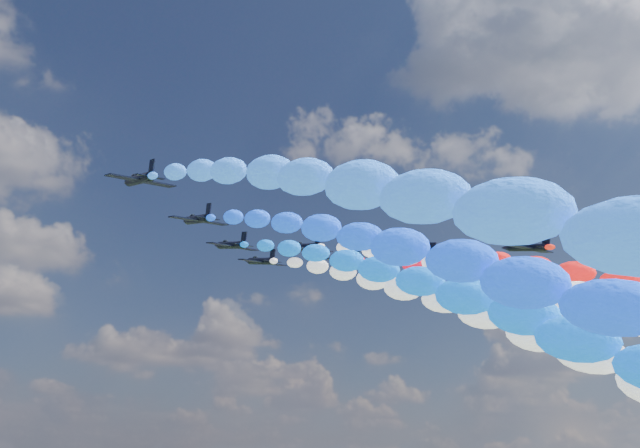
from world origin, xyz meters
TOP-DOWN VIEW (x-y plane):
  - jet_0 at (-34.94, -7.38)m, footprint 9.12×12.40m
  - trail_0 at (-34.94, -62.06)m, footprint 5.71×105.10m
  - jet_1 at (-20.98, 5.83)m, footprint 9.18×12.45m
  - trail_1 at (-20.98, -48.84)m, footprint 5.71×105.10m
  - jet_2 at (-9.73, 17.26)m, footprint 9.76×12.86m
  - trail_2 at (-9.73, -37.41)m, footprint 5.71×105.10m
  - jet_3 at (1.79, 11.64)m, footprint 9.26×12.51m
  - trail_3 at (1.79, -43.03)m, footprint 5.71×105.10m
  - jet_4 at (0.06, 24.95)m, footprint 9.41×12.61m
  - trail_4 at (0.06, -29.72)m, footprint 5.71×105.10m
  - jet_5 at (12.85, 15.92)m, footprint 9.38×12.59m
  - trail_5 at (12.85, -38.75)m, footprint 5.71×105.10m
  - jet_6 at (21.86, 6.08)m, footprint 9.44×12.64m
  - jet_7 at (34.80, -8.36)m, footprint 9.42×12.62m

SIDE VIEW (x-z plane):
  - trail_0 at x=-34.94m, z-range 54.46..98.45m
  - trail_1 at x=-20.98m, z-range 54.46..98.45m
  - trail_2 at x=-9.73m, z-range 54.46..98.45m
  - trail_3 at x=1.79m, z-range 54.46..98.45m
  - trail_4 at x=0.06m, z-range 54.46..98.45m
  - trail_5 at x=12.85m, z-range 54.46..98.45m
  - jet_0 at x=-34.94m, z-range 94.11..99.09m
  - jet_1 at x=-20.98m, z-range 94.11..99.09m
  - jet_2 at x=-9.73m, z-range 94.11..99.09m
  - jet_3 at x=1.79m, z-range 94.11..99.09m
  - jet_4 at x=0.06m, z-range 94.11..99.09m
  - jet_5 at x=12.85m, z-range 94.11..99.09m
  - jet_6 at x=21.86m, z-range 94.11..99.09m
  - jet_7 at x=34.80m, z-range 94.11..99.09m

